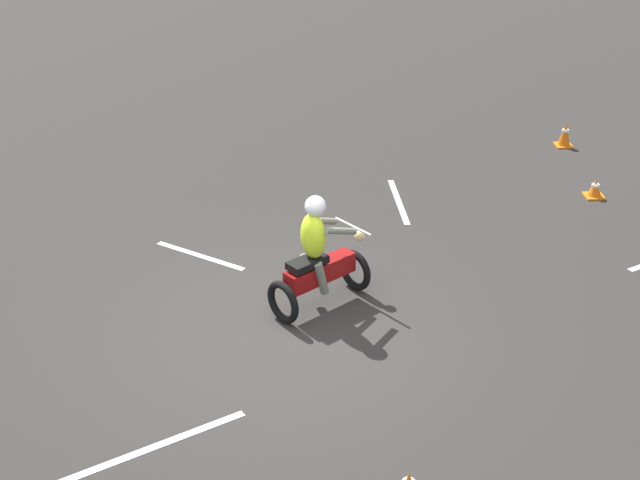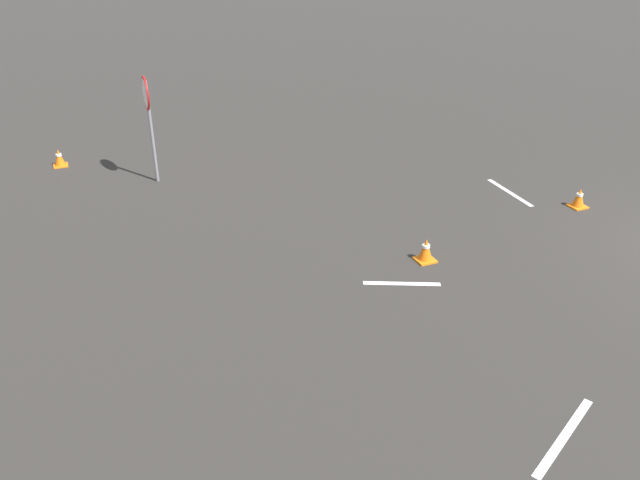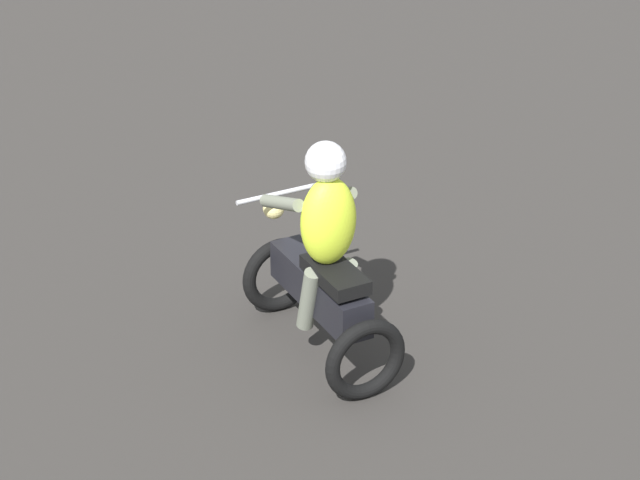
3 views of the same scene
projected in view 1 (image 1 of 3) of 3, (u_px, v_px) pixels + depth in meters
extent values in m
plane|color=#2D2B28|center=(285.00, 333.00, 11.60)|extent=(120.00, 120.00, 0.00)
torus|color=black|center=(355.00, 270.00, 12.47)|extent=(0.54, 0.44, 0.60)
torus|color=black|center=(283.00, 302.00, 11.71)|extent=(0.54, 0.44, 0.60)
cube|color=maroon|center=(320.00, 272.00, 11.99)|extent=(0.86, 1.02, 0.28)
cube|color=black|center=(307.00, 263.00, 11.76)|extent=(0.55, 0.60, 0.10)
cylinder|color=silver|center=(353.00, 227.00, 12.12)|extent=(0.58, 0.45, 0.04)
sphere|color=#F2E08C|center=(360.00, 235.00, 12.27)|extent=(0.22, 0.22, 0.16)
ellipsoid|color=#CCEA26|center=(313.00, 236.00, 11.65)|extent=(0.49, 0.47, 0.64)
cylinder|color=slate|center=(340.00, 231.00, 11.67)|extent=(0.40, 0.49, 0.27)
cylinder|color=slate|center=(320.00, 221.00, 11.93)|extent=(0.40, 0.49, 0.27)
cylinder|color=slate|center=(321.00, 278.00, 11.83)|extent=(0.24, 0.27, 0.51)
cylinder|color=slate|center=(308.00, 270.00, 12.02)|extent=(0.24, 0.27, 0.51)
sphere|color=white|center=(315.00, 206.00, 11.48)|extent=(0.39, 0.39, 0.28)
cube|color=orange|center=(594.00, 196.00, 15.35)|extent=(0.32, 0.32, 0.03)
cone|color=orange|center=(595.00, 188.00, 15.28)|extent=(0.24, 0.24, 0.28)
cylinder|color=white|center=(595.00, 185.00, 15.26)|extent=(0.13, 0.13, 0.05)
cube|color=orange|center=(563.00, 145.00, 17.47)|extent=(0.32, 0.32, 0.03)
cone|color=orange|center=(565.00, 134.00, 17.36)|extent=(0.24, 0.24, 0.44)
cylinder|color=white|center=(565.00, 131.00, 17.33)|extent=(0.13, 0.13, 0.05)
cube|color=silver|center=(399.00, 201.00, 15.19)|extent=(1.79, 0.13, 0.01)
cube|color=silver|center=(200.00, 256.00, 13.46)|extent=(1.02, 1.39, 0.01)
cube|color=silver|center=(154.00, 447.00, 9.63)|extent=(1.12, 1.96, 0.01)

